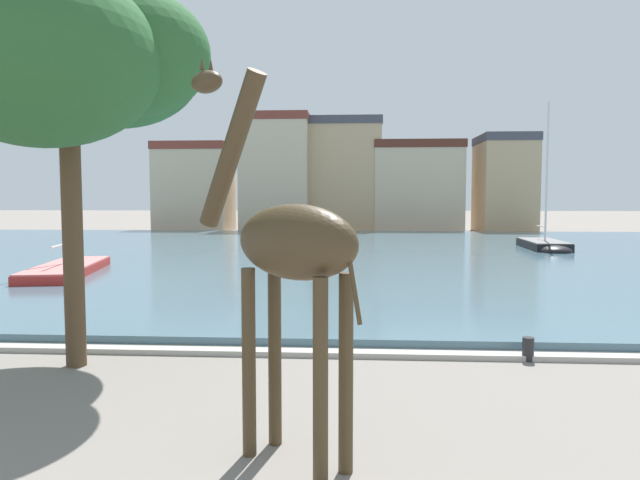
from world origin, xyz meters
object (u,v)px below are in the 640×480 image
Objects in this scene: sailboat_red at (72,270)px; sailboat_black at (545,247)px; shade_tree at (70,60)px; mooring_bollard at (528,349)px; giraffe_statue at (286,249)px.

sailboat_black reaches higher than sailboat_red.
sailboat_black is 30.44m from shade_tree.
mooring_bollard is (15.61, -11.36, -0.13)m from sailboat_red.
giraffe_statue is 0.59× the size of sailboat_black.
shade_tree is at bearing -124.99° from sailboat_black.
sailboat_red is at bearing 117.47° from shade_tree.
sailboat_black is at bearing 55.01° from shade_tree.
mooring_bollard is (9.26, 0.86, -5.89)m from shade_tree.
shade_tree is at bearing -174.69° from mooring_bollard.
sailboat_red reaches higher than mooring_bollard.
giraffe_statue is at bearing -40.08° from shade_tree.
shade_tree reaches higher than mooring_bollard.
sailboat_red is 17.26× the size of mooring_bollard.
sailboat_red is 26.51m from sailboat_black.
giraffe_statue is 10.81× the size of mooring_bollard.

